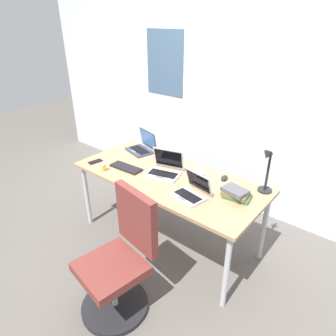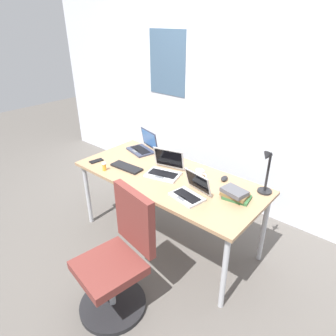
{
  "view_description": "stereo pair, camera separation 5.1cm",
  "coord_description": "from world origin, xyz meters",
  "px_view_note": "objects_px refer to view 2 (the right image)",
  "views": [
    {
      "loc": [
        1.52,
        -1.86,
        2.05
      ],
      "look_at": [
        0.0,
        0.0,
        0.82
      ],
      "focal_mm": 31.67,
      "sensor_mm": 36.0,
      "label": 1
    },
    {
      "loc": [
        1.56,
        -1.83,
        2.05
      ],
      "look_at": [
        0.0,
        0.0,
        0.82
      ],
      "focal_mm": 31.67,
      "sensor_mm": 36.0,
      "label": 2
    }
  ],
  "objects_px": {
    "desk_lamp": "(266,173)",
    "pill_bottle": "(104,166)",
    "cell_phone": "(96,161)",
    "book_stack": "(235,194)",
    "laptop_near_mouse": "(143,147)",
    "computer_mouse": "(224,178)",
    "laptop_mid_desk": "(165,169)",
    "coffee_mug": "(200,175)",
    "office_chair": "(118,264)",
    "laptop_back_right": "(190,192)",
    "external_keyboard": "(127,167)"
  },
  "relations": [
    {
      "from": "cell_phone",
      "to": "pill_bottle",
      "type": "xyz_separation_m",
      "value": [
        0.22,
        -0.07,
        0.04
      ]
    },
    {
      "from": "desk_lamp",
      "to": "laptop_near_mouse",
      "type": "distance_m",
      "value": 1.39
    },
    {
      "from": "desk_lamp",
      "to": "pill_bottle",
      "type": "distance_m",
      "value": 1.47
    },
    {
      "from": "desk_lamp",
      "to": "book_stack",
      "type": "xyz_separation_m",
      "value": [
        -0.14,
        -0.22,
        -0.15
      ]
    },
    {
      "from": "laptop_mid_desk",
      "to": "pill_bottle",
      "type": "bearing_deg",
      "value": -146.53
    },
    {
      "from": "laptop_back_right",
      "to": "laptop_near_mouse",
      "type": "xyz_separation_m",
      "value": [
        -0.95,
        0.42,
        0.0
      ]
    },
    {
      "from": "computer_mouse",
      "to": "book_stack",
      "type": "height_order",
      "value": "book_stack"
    },
    {
      "from": "cell_phone",
      "to": "pill_bottle",
      "type": "height_order",
      "value": "pill_bottle"
    },
    {
      "from": "desk_lamp",
      "to": "laptop_back_right",
      "type": "height_order",
      "value": "desk_lamp"
    },
    {
      "from": "cell_phone",
      "to": "book_stack",
      "type": "distance_m",
      "value": 1.45
    },
    {
      "from": "laptop_mid_desk",
      "to": "computer_mouse",
      "type": "xyz_separation_m",
      "value": [
        0.49,
        0.26,
        -0.03
      ]
    },
    {
      "from": "laptop_mid_desk",
      "to": "coffee_mug",
      "type": "distance_m",
      "value": 0.33
    },
    {
      "from": "desk_lamp",
      "to": "pill_bottle",
      "type": "relative_size",
      "value": 5.07
    },
    {
      "from": "laptop_mid_desk",
      "to": "external_keyboard",
      "type": "distance_m",
      "value": 0.39
    },
    {
      "from": "desk_lamp",
      "to": "cell_phone",
      "type": "xyz_separation_m",
      "value": [
        -1.55,
        -0.52,
        -0.19
      ]
    },
    {
      "from": "external_keyboard",
      "to": "pill_bottle",
      "type": "relative_size",
      "value": 4.18
    },
    {
      "from": "desk_lamp",
      "to": "coffee_mug",
      "type": "relative_size",
      "value": 3.54
    },
    {
      "from": "desk_lamp",
      "to": "laptop_back_right",
      "type": "distance_m",
      "value": 0.63
    },
    {
      "from": "computer_mouse",
      "to": "coffee_mug",
      "type": "height_order",
      "value": "coffee_mug"
    },
    {
      "from": "laptop_back_right",
      "to": "pill_bottle",
      "type": "distance_m",
      "value": 0.92
    },
    {
      "from": "laptop_mid_desk",
      "to": "cell_phone",
      "type": "xyz_separation_m",
      "value": [
        -0.7,
        -0.25,
        -0.04
      ]
    },
    {
      "from": "laptop_near_mouse",
      "to": "office_chair",
      "type": "height_order",
      "value": "office_chair"
    },
    {
      "from": "computer_mouse",
      "to": "pill_bottle",
      "type": "relative_size",
      "value": 1.22
    },
    {
      "from": "cell_phone",
      "to": "coffee_mug",
      "type": "relative_size",
      "value": 1.2
    },
    {
      "from": "laptop_near_mouse",
      "to": "pill_bottle",
      "type": "distance_m",
      "value": 0.58
    },
    {
      "from": "laptop_mid_desk",
      "to": "book_stack",
      "type": "xyz_separation_m",
      "value": [
        0.71,
        0.05,
        -0.0
      ]
    },
    {
      "from": "coffee_mug",
      "to": "pill_bottle",
      "type": "bearing_deg",
      "value": -150.2
    },
    {
      "from": "computer_mouse",
      "to": "laptop_mid_desk",
      "type": "bearing_deg",
      "value": -165.54
    },
    {
      "from": "external_keyboard",
      "to": "coffee_mug",
      "type": "distance_m",
      "value": 0.72
    },
    {
      "from": "laptop_mid_desk",
      "to": "book_stack",
      "type": "height_order",
      "value": "laptop_mid_desk"
    },
    {
      "from": "desk_lamp",
      "to": "book_stack",
      "type": "relative_size",
      "value": 1.65
    },
    {
      "from": "office_chair",
      "to": "coffee_mug",
      "type": "bearing_deg",
      "value": 87.11
    },
    {
      "from": "computer_mouse",
      "to": "laptop_back_right",
      "type": "bearing_deg",
      "value": -112.77
    },
    {
      "from": "laptop_mid_desk",
      "to": "office_chair",
      "type": "distance_m",
      "value": 0.95
    },
    {
      "from": "office_chair",
      "to": "pill_bottle",
      "type": "bearing_deg",
      "value": 145.68
    },
    {
      "from": "laptop_back_right",
      "to": "laptop_mid_desk",
      "type": "relative_size",
      "value": 0.84
    },
    {
      "from": "laptop_back_right",
      "to": "laptop_near_mouse",
      "type": "relative_size",
      "value": 0.88
    },
    {
      "from": "laptop_mid_desk",
      "to": "cell_phone",
      "type": "height_order",
      "value": "laptop_mid_desk"
    },
    {
      "from": "office_chair",
      "to": "book_stack",
      "type": "bearing_deg",
      "value": 62.45
    },
    {
      "from": "laptop_back_right",
      "to": "cell_phone",
      "type": "bearing_deg",
      "value": -175.45
    },
    {
      "from": "laptop_mid_desk",
      "to": "cell_phone",
      "type": "distance_m",
      "value": 0.75
    },
    {
      "from": "desk_lamp",
      "to": "cell_phone",
      "type": "height_order",
      "value": "desk_lamp"
    },
    {
      "from": "pill_bottle",
      "to": "coffee_mug",
      "type": "relative_size",
      "value": 0.7
    },
    {
      "from": "cell_phone",
      "to": "laptop_near_mouse",
      "type": "bearing_deg",
      "value": 81.07
    },
    {
      "from": "laptop_back_right",
      "to": "computer_mouse",
      "type": "distance_m",
      "value": 0.43
    },
    {
      "from": "desk_lamp",
      "to": "pill_bottle",
      "type": "xyz_separation_m",
      "value": [
        -1.33,
        -0.59,
        -0.16
      ]
    },
    {
      "from": "book_stack",
      "to": "coffee_mug",
      "type": "relative_size",
      "value": 2.14
    },
    {
      "from": "coffee_mug",
      "to": "book_stack",
      "type": "bearing_deg",
      "value": -11.95
    },
    {
      "from": "cell_phone",
      "to": "coffee_mug",
      "type": "height_order",
      "value": "coffee_mug"
    },
    {
      "from": "laptop_back_right",
      "to": "book_stack",
      "type": "height_order",
      "value": "laptop_back_right"
    }
  ]
}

